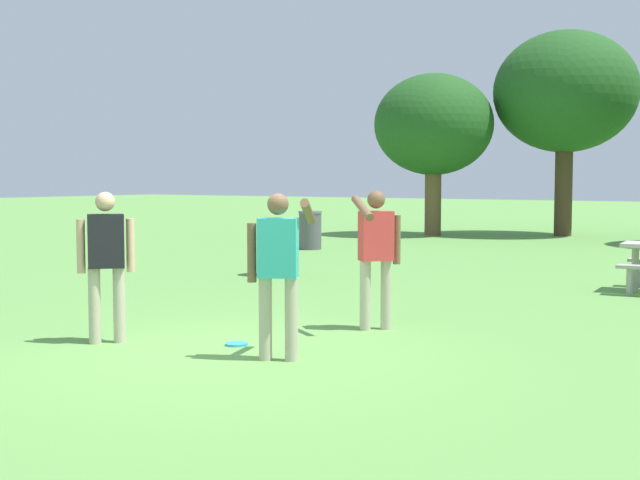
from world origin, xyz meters
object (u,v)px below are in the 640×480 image
(frisbee, at_px, (237,344))
(trash_can_further_along, at_px, (310,230))
(person_catcher, at_px, (376,249))
(person_thrower, at_px, (106,257))
(trash_can_beside_table, at_px, (277,249))
(tree_broad_center, at_px, (565,93))
(person_bystander, at_px, (278,263))
(tree_tall_left, at_px, (434,125))

(frisbee, xyz_separation_m, trash_can_further_along, (-6.23, 10.63, 0.47))
(person_catcher, bearing_deg, person_thrower, -131.31)
(person_thrower, distance_m, trash_can_further_along, 12.36)
(person_catcher, distance_m, frisbee, 2.05)
(trash_can_beside_table, xyz_separation_m, trash_can_further_along, (-2.71, 5.08, 0.00))
(person_thrower, relative_size, frisbee, 6.82)
(trash_can_further_along, relative_size, tree_broad_center, 0.15)
(person_bystander, relative_size, frisbee, 6.82)
(person_thrower, bearing_deg, person_catcher, 48.69)
(tree_tall_left, xyz_separation_m, tree_broad_center, (3.42, 2.05, 0.98))
(person_catcher, xyz_separation_m, frisbee, (-0.78, -1.65, -0.95))
(frisbee, height_order, trash_can_further_along, trash_can_further_along)
(person_bystander, distance_m, tree_broad_center, 20.00)
(person_catcher, relative_size, tree_broad_center, 0.26)
(person_catcher, relative_size, tree_tall_left, 0.33)
(person_bystander, relative_size, tree_tall_left, 0.33)
(person_bystander, distance_m, trash_can_beside_table, 7.34)
(frisbee, distance_m, trash_can_beside_table, 6.59)
(trash_can_further_along, bearing_deg, person_bystander, -57.32)
(person_catcher, xyz_separation_m, trash_can_beside_table, (-4.30, 3.91, -0.48))
(frisbee, distance_m, tree_tall_left, 18.34)
(trash_can_further_along, bearing_deg, trash_can_beside_table, -61.92)
(trash_can_beside_table, bearing_deg, person_catcher, -42.25)
(person_thrower, xyz_separation_m, person_bystander, (2.07, 0.31, 0.02))
(person_bystander, bearing_deg, trash_can_further_along, 122.68)
(trash_can_further_along, bearing_deg, frisbee, -59.63)
(frisbee, bearing_deg, person_thrower, -151.99)
(person_bystander, relative_size, trash_can_further_along, 1.71)
(person_catcher, relative_size, trash_can_beside_table, 1.71)
(frisbee, bearing_deg, trash_can_further_along, 120.37)
(person_catcher, bearing_deg, frisbee, -115.32)
(person_bystander, bearing_deg, frisbee, 156.52)
(trash_can_further_along, xyz_separation_m, tree_tall_left, (0.28, 6.38, 2.91))
(person_catcher, distance_m, tree_tall_left, 16.96)
(person_catcher, height_order, tree_broad_center, tree_broad_center)
(frisbee, bearing_deg, trash_can_beside_table, 122.39)
(trash_can_beside_table, bearing_deg, frisbee, -57.61)
(frisbee, xyz_separation_m, trash_can_beside_table, (-3.52, 5.55, 0.47))
(person_thrower, xyz_separation_m, trash_can_further_along, (-4.98, 11.30, -0.46))
(frisbee, bearing_deg, tree_broad_center, 97.57)
(person_thrower, height_order, trash_can_beside_table, person_thrower)
(tree_broad_center, bearing_deg, frisbee, -82.43)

